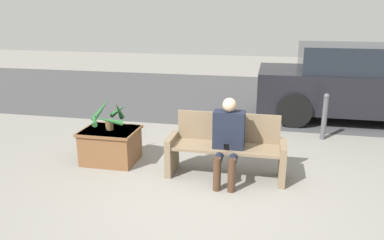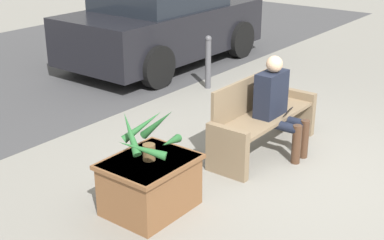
{
  "view_description": "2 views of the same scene",
  "coord_description": "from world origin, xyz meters",
  "px_view_note": "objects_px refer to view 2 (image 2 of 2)",
  "views": [
    {
      "loc": [
        0.77,
        -4.27,
        2.32
      ],
      "look_at": [
        -0.35,
        1.06,
        0.69
      ],
      "focal_mm": 35.0,
      "sensor_mm": 36.0,
      "label": 1
    },
    {
      "loc": [
        -4.91,
        -2.23,
        2.69
      ],
      "look_at": [
        -0.78,
        0.95,
        0.64
      ],
      "focal_mm": 50.0,
      "sensor_mm": 36.0,
      "label": 2
    }
  ],
  "objects_px": {
    "planter_box": "(150,183)",
    "parked_car": "(163,22)",
    "person_seated": "(277,101)",
    "potted_plant": "(149,137)",
    "bench": "(261,118)",
    "bollard_post": "(208,61)"
  },
  "relations": [
    {
      "from": "bollard_post",
      "to": "bench",
      "type": "bearing_deg",
      "value": -129.36
    },
    {
      "from": "person_seated",
      "to": "bench",
      "type": "bearing_deg",
      "value": 103.29
    },
    {
      "from": "bench",
      "to": "potted_plant",
      "type": "height_order",
      "value": "potted_plant"
    },
    {
      "from": "planter_box",
      "to": "potted_plant",
      "type": "height_order",
      "value": "potted_plant"
    },
    {
      "from": "planter_box",
      "to": "parked_car",
      "type": "height_order",
      "value": "parked_car"
    },
    {
      "from": "potted_plant",
      "to": "planter_box",
      "type": "bearing_deg",
      "value": 66.98
    },
    {
      "from": "person_seated",
      "to": "bollard_post",
      "type": "relative_size",
      "value": 1.36
    },
    {
      "from": "bench",
      "to": "bollard_post",
      "type": "distance_m",
      "value": 2.47
    },
    {
      "from": "parked_car",
      "to": "bollard_post",
      "type": "xyz_separation_m",
      "value": [
        -0.71,
        -1.54,
        -0.33
      ]
    },
    {
      "from": "person_seated",
      "to": "parked_car",
      "type": "distance_m",
      "value": 4.26
    },
    {
      "from": "person_seated",
      "to": "potted_plant",
      "type": "height_order",
      "value": "person_seated"
    },
    {
      "from": "person_seated",
      "to": "planter_box",
      "type": "distance_m",
      "value": 1.92
    },
    {
      "from": "parked_car",
      "to": "bollard_post",
      "type": "height_order",
      "value": "parked_car"
    },
    {
      "from": "potted_plant",
      "to": "bollard_post",
      "type": "relative_size",
      "value": 0.73
    },
    {
      "from": "parked_car",
      "to": "planter_box",
      "type": "bearing_deg",
      "value": -140.92
    },
    {
      "from": "potted_plant",
      "to": "parked_car",
      "type": "xyz_separation_m",
      "value": [
        4.1,
        3.33,
        0.02
      ]
    },
    {
      "from": "bench",
      "to": "parked_car",
      "type": "height_order",
      "value": "parked_car"
    },
    {
      "from": "planter_box",
      "to": "potted_plant",
      "type": "distance_m",
      "value": 0.48
    },
    {
      "from": "bench",
      "to": "parked_car",
      "type": "relative_size",
      "value": 0.42
    },
    {
      "from": "parked_car",
      "to": "bollard_post",
      "type": "bearing_deg",
      "value": -114.71
    },
    {
      "from": "person_seated",
      "to": "planter_box",
      "type": "bearing_deg",
      "value": 170.87
    },
    {
      "from": "potted_plant",
      "to": "bench",
      "type": "bearing_deg",
      "value": -3.68
    }
  ]
}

